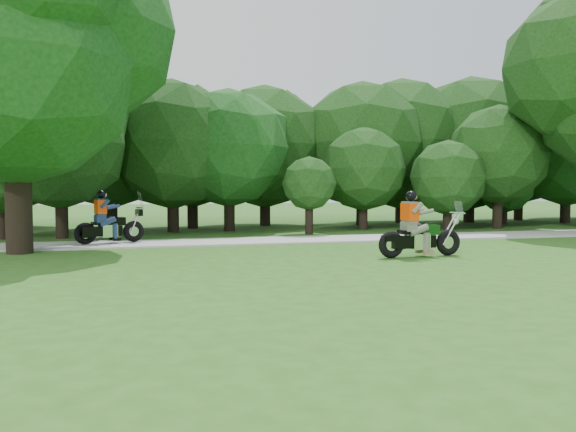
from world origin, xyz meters
name	(u,v)px	position (x,y,z in m)	size (l,w,h in m)	color
ground	(510,274)	(0.00, 0.00, 0.00)	(100.00, 100.00, 0.00)	#275718
walkway	(362,238)	(0.00, 8.00, 0.03)	(60.00, 2.20, 0.06)	#A8A8A2
tree_line	(335,148)	(1.34, 14.62, 3.57)	(39.69, 10.88, 7.33)	black
big_tree_west	(16,40)	(-10.54, 6.85, 5.76)	(8.64, 6.56, 9.96)	black
chopper_motorcycle	(416,233)	(-0.52, 3.08, 0.63)	(2.38, 0.66, 1.70)	black
touring_motorcycle	(106,224)	(-8.38, 8.09, 0.65)	(2.09, 1.14, 1.64)	black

